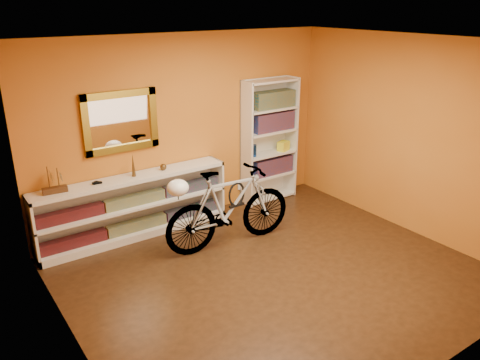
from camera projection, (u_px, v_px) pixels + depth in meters
floor at (274, 274)px, 5.59m from camera, size 4.50×4.00×0.01m
ceiling at (281, 42)px, 4.67m from camera, size 4.50×4.00×0.01m
back_wall at (186, 129)px, 6.67m from camera, size 4.50×0.01×2.60m
left_wall at (63, 220)px, 3.92m from camera, size 0.01×4.00×2.60m
right_wall at (410, 136)px, 6.33m from camera, size 0.01×4.00×2.60m
gilt_mirror at (121, 122)px, 6.04m from camera, size 0.98×0.06×0.78m
wall_socket at (240, 187)px, 7.50m from camera, size 0.09×0.02×0.09m
console_unit at (135, 207)px, 6.34m from camera, size 2.60×0.35×0.85m
cd_row_lower at (137, 225)px, 6.41m from camera, size 2.50×0.13×0.14m
cd_row_upper at (135, 200)px, 6.28m from camera, size 2.50×0.13×0.14m
model_ship at (53, 179)px, 5.61m from camera, size 0.29×0.13×0.34m
toy_car at (97, 184)px, 5.94m from camera, size 0.00×0.00×0.00m
bronze_ornament at (133, 165)px, 6.15m from camera, size 0.05×0.05×0.30m
decorative_orb at (163, 167)px, 6.41m from camera, size 0.09×0.09×0.09m
bookcase at (269, 141)px, 7.38m from camera, size 0.90×0.30×1.90m
book_row_a at (271, 165)px, 7.55m from camera, size 0.70×0.22×0.26m
book_row_b at (272, 121)px, 7.30m from camera, size 0.70×0.22×0.28m
book_row_c at (273, 99)px, 7.19m from camera, size 0.70×0.22×0.25m
travel_mug at (254, 151)px, 7.23m from camera, size 0.08×0.08×0.18m
red_tin at (258, 103)px, 7.08m from camera, size 0.20×0.20×0.20m
yellow_bag at (283, 146)px, 7.53m from camera, size 0.22×0.18×0.15m
bicycle at (229, 207)px, 6.07m from camera, size 0.62×1.82×1.05m
helmet at (178, 188)px, 5.62m from camera, size 0.26×0.25×0.20m
u_lock at (237, 194)px, 6.07m from camera, size 0.24×0.03×0.24m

